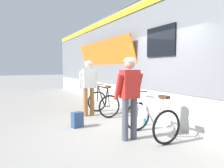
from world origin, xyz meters
TOP-DOWN VIEW (x-y plane):
  - ground_plane at (0.00, 0.00)m, footprint 80.00×80.00m
  - train_car at (2.79, 0.70)m, footprint 3.29×19.84m
  - cyclist_near_in_white at (-0.11, 1.93)m, footprint 0.63×0.34m
  - cyclist_far_in_red at (-0.14, -0.53)m, footprint 0.61×0.31m
  - bicycle_near_black at (0.37, 1.87)m, footprint 0.76×1.10m
  - bicycle_far_white at (0.37, -0.61)m, footprint 0.72×1.08m
  - backpack_on_platform at (-0.84, 0.86)m, footprint 0.31×0.24m
  - water_bottle_near_the_bikes at (0.81, 0.20)m, footprint 0.07×0.07m

SIDE VIEW (x-z plane):
  - ground_plane at x=0.00m, z-range 0.00..0.00m
  - water_bottle_near_the_bikes at x=0.81m, z-range 0.00..0.19m
  - backpack_on_platform at x=-0.84m, z-range 0.00..0.40m
  - bicycle_near_black at x=0.37m, z-range -0.09..0.89m
  - bicycle_far_white at x=0.37m, z-range -0.09..0.89m
  - cyclist_near_in_white at x=-0.11m, z-range 0.17..1.94m
  - cyclist_far_in_red at x=-0.14m, z-range 0.17..1.94m
  - train_car at x=2.79m, z-range 0.03..3.91m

